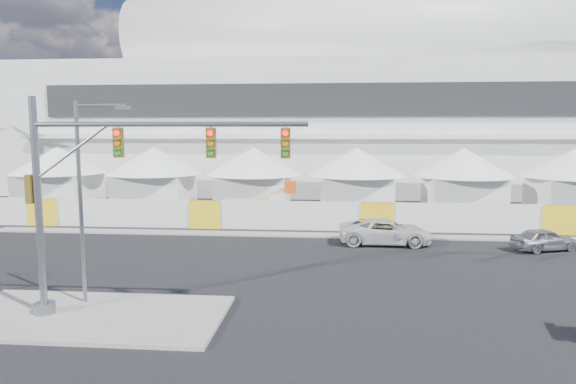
# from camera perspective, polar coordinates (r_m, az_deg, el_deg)

# --- Properties ---
(ground) EXTENTS (160.00, 160.00, 0.00)m
(ground) POSITION_cam_1_polar(r_m,az_deg,el_deg) (21.97, -3.10, -11.52)
(ground) COLOR black
(ground) RESTS_ON ground
(median_island) EXTENTS (10.00, 5.00, 0.15)m
(median_island) POSITION_cam_1_polar(r_m,az_deg,el_deg) (20.95, -21.25, -12.72)
(median_island) COLOR gray
(median_island) RESTS_ON ground
(stadium) EXTENTS (80.00, 24.80, 21.98)m
(stadium) POSITION_cam_1_polar(r_m,az_deg,el_deg) (62.43, 10.46, 9.14)
(stadium) COLOR silver
(stadium) RESTS_ON ground
(tent_row) EXTENTS (53.40, 8.40, 5.40)m
(tent_row) POSITION_cam_1_polar(r_m,az_deg,el_deg) (44.85, 1.87, 2.09)
(tent_row) COLOR white
(tent_row) RESTS_ON ground
(hoarding_fence) EXTENTS (70.00, 0.25, 2.00)m
(hoarding_fence) POSITION_cam_1_polar(r_m,az_deg,el_deg) (35.75, 9.83, -2.73)
(hoarding_fence) COLOR silver
(hoarding_fence) RESTS_ON ground
(sedan_silver) EXTENTS (2.71, 4.14, 1.31)m
(sedan_silver) POSITION_cam_1_polar(r_m,az_deg,el_deg) (33.21, 26.60, -4.72)
(sedan_silver) COLOR #9B9C9F
(sedan_silver) RESTS_ON ground
(pickup_curb) EXTENTS (2.63, 5.63, 1.56)m
(pickup_curb) POSITION_cam_1_polar(r_m,az_deg,el_deg) (31.89, 10.79, -4.33)
(pickup_curb) COLOR silver
(pickup_curb) RESTS_ON ground
(traffic_mast) EXTENTS (10.21, 0.78, 7.99)m
(traffic_mast) POSITION_cam_1_polar(r_m,az_deg,el_deg) (19.73, -20.98, -0.50)
(traffic_mast) COLOR gray
(traffic_mast) RESTS_ON median_island
(streetlight_median) EXTENTS (2.19, 0.22, 7.90)m
(streetlight_median) POSITION_cam_1_polar(r_m,az_deg,el_deg) (21.35, -21.63, 0.35)
(streetlight_median) COLOR slate
(streetlight_median) RESTS_ON median_island
(boom_lift) EXTENTS (6.44, 1.88, 3.22)m
(boom_lift) POSITION_cam_1_polar(r_m,az_deg,el_deg) (37.76, -5.34, -2.35)
(boom_lift) COLOR #DD5014
(boom_lift) RESTS_ON ground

